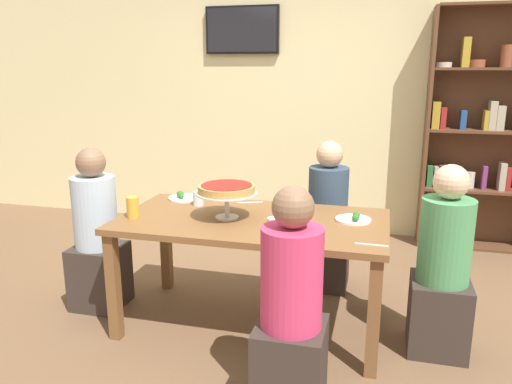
# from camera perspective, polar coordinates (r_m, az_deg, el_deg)

# --- Properties ---
(ground_plane) EXTENTS (12.00, 12.00, 0.00)m
(ground_plane) POSITION_cam_1_polar(r_m,az_deg,el_deg) (3.46, -0.43, -14.86)
(ground_plane) COLOR brown
(rear_partition) EXTENTS (8.00, 0.12, 2.80)m
(rear_partition) POSITION_cam_1_polar(r_m,az_deg,el_deg) (5.19, 5.98, 11.00)
(rear_partition) COLOR beige
(rear_partition) RESTS_ON ground_plane
(dining_table) EXTENTS (1.70, 0.89, 0.74)m
(dining_table) POSITION_cam_1_polar(r_m,az_deg,el_deg) (3.19, -0.45, -4.57)
(dining_table) COLOR brown
(dining_table) RESTS_ON ground_plane
(bookshelf) EXTENTS (1.14, 0.30, 2.21)m
(bookshelf) POSITION_cam_1_polar(r_m,az_deg,el_deg) (5.05, 24.95, 6.36)
(bookshelf) COLOR brown
(bookshelf) RESTS_ON ground_plane
(television) EXTENTS (0.76, 0.05, 0.47)m
(television) POSITION_cam_1_polar(r_m,az_deg,el_deg) (5.25, -1.60, 18.08)
(television) COLOR black
(diner_head_east) EXTENTS (0.34, 0.34, 1.15)m
(diner_head_east) POSITION_cam_1_polar(r_m,az_deg,el_deg) (3.16, 20.56, -8.83)
(diner_head_east) COLOR #382D28
(diner_head_east) RESTS_ON ground_plane
(diner_head_west) EXTENTS (0.34, 0.34, 1.15)m
(diner_head_west) POSITION_cam_1_polar(r_m,az_deg,el_deg) (3.68, -17.75, -5.33)
(diner_head_west) COLOR #382D28
(diner_head_west) RESTS_ON ground_plane
(diner_near_right) EXTENTS (0.34, 0.34, 1.15)m
(diner_near_right) POSITION_cam_1_polar(r_m,az_deg,el_deg) (2.50, 4.03, -14.17)
(diner_near_right) COLOR #382D28
(diner_near_right) RESTS_ON ground_plane
(diner_far_right) EXTENTS (0.34, 0.34, 1.15)m
(diner_far_right) POSITION_cam_1_polar(r_m,az_deg,el_deg) (3.86, 8.15, -3.88)
(diner_far_right) COLOR #382D28
(diner_far_right) RESTS_ON ground_plane
(deep_dish_pizza_stand) EXTENTS (0.39, 0.39, 0.22)m
(deep_dish_pizza_stand) POSITION_cam_1_polar(r_m,az_deg,el_deg) (3.13, -3.38, 0.16)
(deep_dish_pizza_stand) COLOR silver
(deep_dish_pizza_stand) RESTS_ON dining_table
(salad_plate_near_diner) EXTENTS (0.22, 0.22, 0.06)m
(salad_plate_near_diner) POSITION_cam_1_polar(r_m,az_deg,el_deg) (3.17, 11.13, -3.06)
(salad_plate_near_diner) COLOR white
(salad_plate_near_diner) RESTS_ON dining_table
(salad_plate_far_diner) EXTENTS (0.23, 0.23, 0.07)m
(salad_plate_far_diner) POSITION_cam_1_polar(r_m,az_deg,el_deg) (3.66, -8.32, -0.62)
(salad_plate_far_diner) COLOR white
(salad_plate_far_diner) RESTS_ON dining_table
(beer_glass_amber_tall) EXTENTS (0.08, 0.08, 0.14)m
(beer_glass_amber_tall) POSITION_cam_1_polar(r_m,az_deg,el_deg) (3.26, -13.94, -1.71)
(beer_glass_amber_tall) COLOR gold
(beer_glass_amber_tall) RESTS_ON dining_table
(water_glass_clear_near) EXTENTS (0.07, 0.07, 0.10)m
(water_glass_clear_near) POSITION_cam_1_polar(r_m,az_deg,el_deg) (3.48, -6.64, -0.74)
(water_glass_clear_near) COLOR white
(water_glass_clear_near) RESTS_ON dining_table
(water_glass_clear_far) EXTENTS (0.07, 0.07, 0.11)m
(water_glass_clear_far) POSITION_cam_1_polar(r_m,az_deg,el_deg) (3.10, 3.70, -2.36)
(water_glass_clear_far) COLOR white
(water_glass_clear_far) RESTS_ON dining_table
(water_glass_clear_spare) EXTENTS (0.07, 0.07, 0.10)m
(water_glass_clear_spare) POSITION_cam_1_polar(r_m,az_deg,el_deg) (2.87, 2.00, -3.91)
(water_glass_clear_spare) COLOR white
(water_glass_clear_spare) RESTS_ON dining_table
(cutlery_fork_near) EXTENTS (0.17, 0.08, 0.00)m
(cutlery_fork_near) POSITION_cam_1_polar(r_m,az_deg,el_deg) (3.53, -0.69, -1.20)
(cutlery_fork_near) COLOR silver
(cutlery_fork_near) RESTS_ON dining_table
(cutlery_knife_near) EXTENTS (0.18, 0.02, 0.00)m
(cutlery_knife_near) POSITION_cam_1_polar(r_m,az_deg,el_deg) (2.77, 13.09, -5.92)
(cutlery_knife_near) COLOR silver
(cutlery_knife_near) RESTS_ON dining_table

